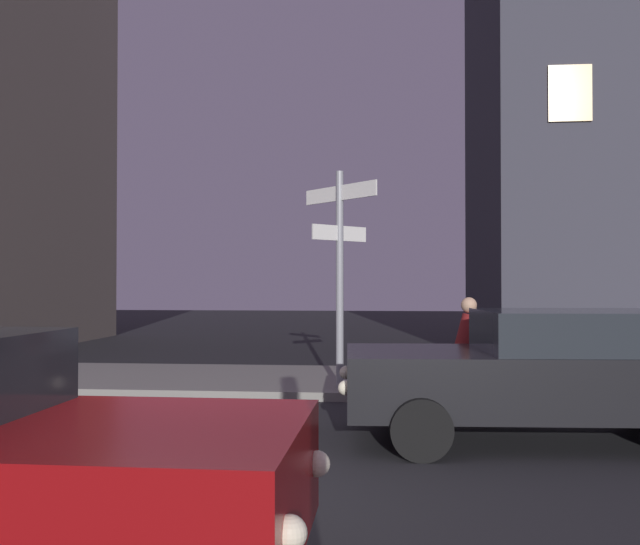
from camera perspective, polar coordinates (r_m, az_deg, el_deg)
ground_plane at (r=5.87m, az=-10.38°, el=-18.75°), size 80.00×80.00×0.00m
sidewalk_kerb at (r=12.26m, az=-1.84°, el=-9.05°), size 40.00×3.42×0.14m
signpost at (r=10.85m, az=1.67°, el=1.13°), size 1.20×1.20×3.46m
car_side_parked at (r=8.25m, az=18.52°, el=-7.87°), size 4.58×2.24×1.49m
cyclist at (r=9.78m, az=12.66°, el=-7.09°), size 1.82×0.36×1.61m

